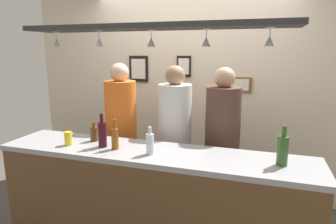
{
  "coord_description": "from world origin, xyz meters",
  "views": [
    {
      "loc": [
        0.85,
        -2.54,
        1.85
      ],
      "look_at": [
        0.0,
        0.1,
        1.26
      ],
      "focal_mm": 31.32,
      "sensor_mm": 36.0,
      "label": 1
    }
  ],
  "objects_px": {
    "bottle_wine_dark_red": "(102,134)",
    "picture_frame_lower_pair": "(239,85)",
    "bottle_beer_brown_stubby": "(94,134)",
    "person_middle_white_patterned_shirt": "(175,131)",
    "bottle_soda_clear": "(150,143)",
    "drink_can": "(68,138)",
    "picture_frame_caricature": "(139,69)",
    "picture_frame_crest": "(184,66)",
    "person_right_brown_shirt": "(222,136)",
    "person_left_orange_shirt": "(121,125)",
    "bottle_champagne_green": "(283,150)",
    "bottle_beer_amber_tall": "(115,138)"
  },
  "relations": [
    {
      "from": "bottle_wine_dark_red",
      "to": "picture_frame_caricature",
      "type": "xyz_separation_m",
      "value": [
        -0.27,
        1.43,
        0.47
      ]
    },
    {
      "from": "person_middle_white_patterned_shirt",
      "to": "bottle_beer_amber_tall",
      "type": "xyz_separation_m",
      "value": [
        -0.34,
        -0.66,
        0.09
      ]
    },
    {
      "from": "bottle_beer_brown_stubby",
      "to": "bottle_wine_dark_red",
      "type": "bearing_deg",
      "value": -37.5
    },
    {
      "from": "bottle_wine_dark_red",
      "to": "picture_frame_lower_pair",
      "type": "height_order",
      "value": "picture_frame_lower_pair"
    },
    {
      "from": "person_middle_white_patterned_shirt",
      "to": "bottle_soda_clear",
      "type": "xyz_separation_m",
      "value": [
        -0.01,
        -0.69,
        0.08
      ]
    },
    {
      "from": "person_middle_white_patterned_shirt",
      "to": "bottle_champagne_green",
      "type": "xyz_separation_m",
      "value": [
        1.0,
        -0.61,
        0.11
      ]
    },
    {
      "from": "bottle_beer_brown_stubby",
      "to": "picture_frame_lower_pair",
      "type": "distance_m",
      "value": 1.81
    },
    {
      "from": "person_middle_white_patterned_shirt",
      "to": "drink_can",
      "type": "bearing_deg",
      "value": -138.84
    },
    {
      "from": "bottle_champagne_green",
      "to": "picture_frame_lower_pair",
      "type": "distance_m",
      "value": 1.5
    },
    {
      "from": "bottle_wine_dark_red",
      "to": "picture_frame_crest",
      "type": "relative_size",
      "value": 1.15
    },
    {
      "from": "person_left_orange_shirt",
      "to": "bottle_champagne_green",
      "type": "bearing_deg",
      "value": -20.56
    },
    {
      "from": "person_left_orange_shirt",
      "to": "picture_frame_crest",
      "type": "bearing_deg",
      "value": 58.18
    },
    {
      "from": "bottle_soda_clear",
      "to": "person_left_orange_shirt",
      "type": "bearing_deg",
      "value": 131.48
    },
    {
      "from": "person_middle_white_patterned_shirt",
      "to": "bottle_wine_dark_red",
      "type": "relative_size",
      "value": 5.66
    },
    {
      "from": "bottle_beer_amber_tall",
      "to": "bottle_champagne_green",
      "type": "relative_size",
      "value": 0.87
    },
    {
      "from": "drink_can",
      "to": "picture_frame_caricature",
      "type": "height_order",
      "value": "picture_frame_caricature"
    },
    {
      "from": "bottle_beer_amber_tall",
      "to": "bottle_wine_dark_red",
      "type": "bearing_deg",
      "value": 171.27
    },
    {
      "from": "person_middle_white_patterned_shirt",
      "to": "bottle_beer_brown_stubby",
      "type": "xyz_separation_m",
      "value": [
        -0.64,
        -0.51,
        0.06
      ]
    },
    {
      "from": "bottle_beer_amber_tall",
      "to": "bottle_beer_brown_stubby",
      "type": "relative_size",
      "value": 1.44
    },
    {
      "from": "person_middle_white_patterned_shirt",
      "to": "bottle_soda_clear",
      "type": "bearing_deg",
      "value": -90.71
    },
    {
      "from": "bottle_beer_brown_stubby",
      "to": "picture_frame_caricature",
      "type": "bearing_deg",
      "value": 94.53
    },
    {
      "from": "person_middle_white_patterned_shirt",
      "to": "bottle_beer_brown_stubby",
      "type": "height_order",
      "value": "person_middle_white_patterned_shirt"
    },
    {
      "from": "person_middle_white_patterned_shirt",
      "to": "picture_frame_lower_pair",
      "type": "bearing_deg",
      "value": 54.54
    },
    {
      "from": "bottle_wine_dark_red",
      "to": "drink_can",
      "type": "xyz_separation_m",
      "value": [
        -0.32,
        -0.05,
        -0.06
      ]
    },
    {
      "from": "bottle_beer_brown_stubby",
      "to": "picture_frame_lower_pair",
      "type": "relative_size",
      "value": 0.6
    },
    {
      "from": "drink_can",
      "to": "picture_frame_crest",
      "type": "relative_size",
      "value": 0.47
    },
    {
      "from": "person_right_brown_shirt",
      "to": "picture_frame_crest",
      "type": "distance_m",
      "value": 1.18
    },
    {
      "from": "person_left_orange_shirt",
      "to": "bottle_beer_amber_tall",
      "type": "xyz_separation_m",
      "value": [
        0.27,
        -0.66,
        0.08
      ]
    },
    {
      "from": "drink_can",
      "to": "picture_frame_crest",
      "type": "distance_m",
      "value": 1.72
    },
    {
      "from": "bottle_wine_dark_red",
      "to": "bottle_soda_clear",
      "type": "bearing_deg",
      "value": -5.91
    },
    {
      "from": "bottle_soda_clear",
      "to": "picture_frame_caricature",
      "type": "height_order",
      "value": "picture_frame_caricature"
    },
    {
      "from": "bottle_wine_dark_red",
      "to": "bottle_champagne_green",
      "type": "distance_m",
      "value": 1.47
    },
    {
      "from": "person_middle_white_patterned_shirt",
      "to": "picture_frame_lower_pair",
      "type": "height_order",
      "value": "person_middle_white_patterned_shirt"
    },
    {
      "from": "bottle_wine_dark_red",
      "to": "bottle_champagne_green",
      "type": "relative_size",
      "value": 1.0
    },
    {
      "from": "bottle_champagne_green",
      "to": "picture_frame_lower_pair",
      "type": "height_order",
      "value": "picture_frame_lower_pair"
    },
    {
      "from": "bottle_wine_dark_red",
      "to": "drink_can",
      "type": "distance_m",
      "value": 0.33
    },
    {
      "from": "bottle_beer_amber_tall",
      "to": "bottle_champagne_green",
      "type": "bearing_deg",
      "value": 2.2
    },
    {
      "from": "bottle_wine_dark_red",
      "to": "bottle_champagne_green",
      "type": "height_order",
      "value": "same"
    },
    {
      "from": "picture_frame_caricature",
      "to": "picture_frame_crest",
      "type": "height_order",
      "value": "picture_frame_crest"
    },
    {
      "from": "drink_can",
      "to": "person_right_brown_shirt",
      "type": "bearing_deg",
      "value": 28.39
    },
    {
      "from": "bottle_beer_amber_tall",
      "to": "drink_can",
      "type": "bearing_deg",
      "value": -175.9
    },
    {
      "from": "person_left_orange_shirt",
      "to": "person_right_brown_shirt",
      "type": "distance_m",
      "value": 1.1
    },
    {
      "from": "bottle_wine_dark_red",
      "to": "bottle_beer_brown_stubby",
      "type": "height_order",
      "value": "bottle_wine_dark_red"
    },
    {
      "from": "drink_can",
      "to": "person_left_orange_shirt",
      "type": "bearing_deg",
      "value": 75.79
    },
    {
      "from": "picture_frame_caricature",
      "to": "person_middle_white_patterned_shirt",
      "type": "bearing_deg",
      "value": -47.05
    },
    {
      "from": "person_middle_white_patterned_shirt",
      "to": "bottle_soda_clear",
      "type": "distance_m",
      "value": 0.69
    },
    {
      "from": "bottle_soda_clear",
      "to": "bottle_wine_dark_red",
      "type": "relative_size",
      "value": 0.77
    },
    {
      "from": "bottle_wine_dark_red",
      "to": "drink_can",
      "type": "relative_size",
      "value": 2.46
    },
    {
      "from": "person_left_orange_shirt",
      "to": "picture_frame_crest",
      "type": "relative_size",
      "value": 6.59
    },
    {
      "from": "bottle_wine_dark_red",
      "to": "bottle_beer_amber_tall",
      "type": "xyz_separation_m",
      "value": [
        0.13,
        -0.02,
        -0.02
      ]
    }
  ]
}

